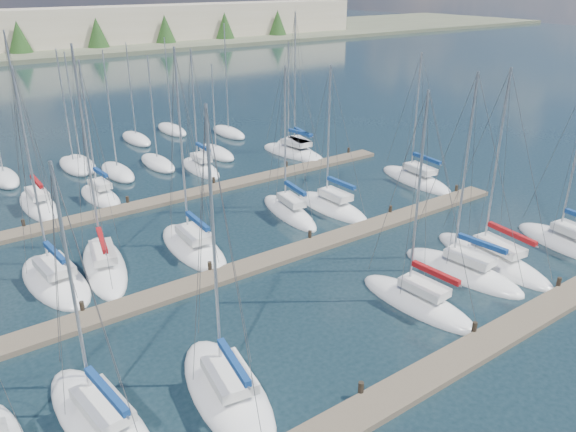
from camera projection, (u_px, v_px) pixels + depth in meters
ground at (72, 127)px, 69.85m from camera, size 400.00×400.00×0.00m
dock_near at (436, 371)px, 26.59m from camera, size 44.00×1.93×1.10m
dock_mid at (270, 260)px, 37.02m from camera, size 44.00×1.93×1.10m
dock_far at (177, 197)px, 47.45m from camera, size 44.00×1.93×1.10m
sailboat_i at (104, 265)px, 36.21m from camera, size 4.41×9.39×14.68m
sailboat_f at (492, 259)px, 37.04m from camera, size 3.47×9.51×13.23m
sailboat_e at (462, 271)px, 35.52m from camera, size 3.62×8.59×13.27m
sailboat_l at (332, 207)px, 45.38m from camera, size 2.76×7.94×12.08m
sailboat_g at (566, 244)px, 39.18m from camera, size 3.55×8.02×13.07m
sailboat_d at (417, 302)px, 32.16m from camera, size 3.02×8.01×12.95m
sailboat_p at (201, 168)px, 54.52m from camera, size 2.75×7.12×12.11m
sailboat_h at (55, 280)px, 34.46m from camera, size 3.71×8.42×13.76m
sailboat_q at (293, 152)px, 59.32m from camera, size 4.30×8.74×12.13m
sailboat_k at (289, 212)px, 44.37m from camera, size 3.21×8.12×12.19m
sailboat_o at (100, 196)px, 47.56m from camera, size 2.74×6.46×12.16m
sailboat_r at (298, 151)px, 59.80m from camera, size 4.40×9.55×14.90m
sailboat_j at (193, 247)px, 38.71m from camera, size 3.45×8.66×14.20m
sailboat_c at (227, 391)px, 25.31m from camera, size 4.41×8.69×13.80m
sailboat_b at (102, 422)px, 23.58m from camera, size 3.66×9.09×12.20m
sailboat_m at (416, 180)px, 51.42m from camera, size 3.55×8.95×12.17m
sailboat_n at (39, 205)px, 45.73m from camera, size 2.46×8.06×14.52m
distant_boats at (76, 164)px, 55.31m from camera, size 36.93×20.75×13.30m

